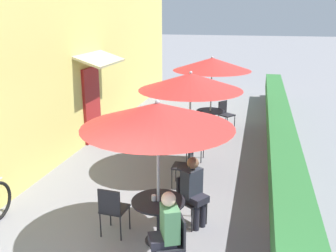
# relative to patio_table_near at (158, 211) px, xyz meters

# --- Properties ---
(cafe_facade_wall) EXTENTS (0.98, 14.67, 4.20)m
(cafe_facade_wall) POSITION_rel_patio_table_near_xyz_m (-3.28, 5.01, 1.54)
(cafe_facade_wall) COLOR #E0CC6B
(cafe_facade_wall) RESTS_ON ground_plane
(planter_hedge) EXTENTS (0.60, 13.67, 1.01)m
(planter_hedge) POSITION_rel_patio_table_near_xyz_m (2.01, 5.04, -0.01)
(planter_hedge) COLOR gray
(planter_hedge) RESTS_ON ground_plane
(patio_table_near) EXTENTS (0.85, 0.85, 0.72)m
(patio_table_near) POSITION_rel_patio_table_near_xyz_m (0.00, 0.00, 0.00)
(patio_table_near) COLOR black
(patio_table_near) RESTS_ON ground_plane
(patio_umbrella_near) EXTENTS (2.28, 2.28, 2.34)m
(patio_umbrella_near) POSITION_rel_patio_table_near_xyz_m (-0.00, 0.00, 1.57)
(patio_umbrella_near) COLOR #B7B7BC
(patio_umbrella_near) RESTS_ON ground_plane
(cafe_chair_near_left) EXTENTS (0.43, 0.43, 0.87)m
(cafe_chair_near_left) POSITION_rel_patio_table_near_xyz_m (-0.77, -0.02, -0.03)
(cafe_chair_near_left) COLOR #232328
(cafe_chair_near_left) RESTS_ON ground_plane
(cafe_chair_near_right) EXTENTS (0.53, 0.53, 0.87)m
(cafe_chair_near_right) POSITION_rel_patio_table_near_xyz_m (0.40, -0.65, -0.03)
(cafe_chair_near_right) COLOR #232328
(cafe_chair_near_right) RESTS_ON ground_plane
(seated_patron_near_right) EXTENTS (0.50, 0.46, 1.25)m
(seated_patron_near_right) POSITION_rel_patio_table_near_xyz_m (0.30, -0.70, 0.14)
(seated_patron_near_right) COLOR #23232D
(seated_patron_near_right) RESTS_ON ground_plane
(cafe_chair_near_back) EXTENTS (0.56, 0.56, 0.87)m
(cafe_chair_near_back) POSITION_rel_patio_table_near_xyz_m (0.37, 0.67, -0.03)
(cafe_chair_near_back) COLOR #232328
(cafe_chair_near_back) RESTS_ON ground_plane
(seated_patron_near_back) EXTENTS (0.51, 0.49, 1.25)m
(seated_patron_near_back) POSITION_rel_patio_table_near_xyz_m (0.46, 0.61, 0.14)
(seated_patron_near_back) COLOR #23232D
(seated_patron_near_back) RESTS_ON ground_plane
(coffee_cup_near) EXTENTS (0.07, 0.07, 0.09)m
(coffee_cup_near) POSITION_rel_patio_table_near_xyz_m (-0.07, -0.01, 0.22)
(coffee_cup_near) COLOR white
(coffee_cup_near) RESTS_ON patio_table_near
(patio_table_mid) EXTENTS (0.85, 0.85, 0.72)m
(patio_table_mid) POSITION_rel_patio_table_near_xyz_m (-0.03, 2.82, 0.00)
(patio_table_mid) COLOR black
(patio_table_mid) RESTS_ON ground_plane
(patio_umbrella_mid) EXTENTS (2.28, 2.28, 2.34)m
(patio_umbrella_mid) POSITION_rel_patio_table_near_xyz_m (-0.03, 2.82, 1.57)
(patio_umbrella_mid) COLOR #B7B7BC
(patio_umbrella_mid) RESTS_ON ground_plane
(cafe_chair_mid_left) EXTENTS (0.41, 0.41, 0.87)m
(cafe_chair_mid_left) POSITION_rel_patio_table_near_xyz_m (0.04, 2.06, -0.03)
(cafe_chair_mid_left) COLOR #232328
(cafe_chair_mid_left) RESTS_ON ground_plane
(cafe_chair_mid_right) EXTENTS (0.41, 0.41, 0.87)m
(cafe_chair_mid_right) POSITION_rel_patio_table_near_xyz_m (-0.09, 3.59, -0.03)
(cafe_chair_mid_right) COLOR #232328
(cafe_chair_mid_right) RESTS_ON ground_plane
(patio_table_far) EXTENTS (0.85, 0.85, 0.72)m
(patio_table_far) POSITION_rel_patio_table_near_xyz_m (0.06, 5.80, 0.00)
(patio_table_far) COLOR black
(patio_table_far) RESTS_ON ground_plane
(patio_umbrella_far) EXTENTS (2.28, 2.28, 2.34)m
(patio_umbrella_far) POSITION_rel_patio_table_near_xyz_m (0.06, 5.80, 1.57)
(patio_umbrella_far) COLOR #B7B7BC
(patio_umbrella_far) RESTS_ON ground_plane
(cafe_chair_far_left) EXTENTS (0.56, 0.56, 0.87)m
(cafe_chair_far_left) POSITION_rel_patio_table_near_xyz_m (-0.32, 5.13, -0.03)
(cafe_chair_far_left) COLOR #232328
(cafe_chair_far_left) RESTS_ON ground_plane
(cafe_chair_far_right) EXTENTS (0.56, 0.56, 0.87)m
(cafe_chair_far_right) POSITION_rel_patio_table_near_xyz_m (0.44, 6.47, -0.03)
(cafe_chair_far_right) COLOR #232328
(cafe_chair_far_right) RESTS_ON ground_plane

